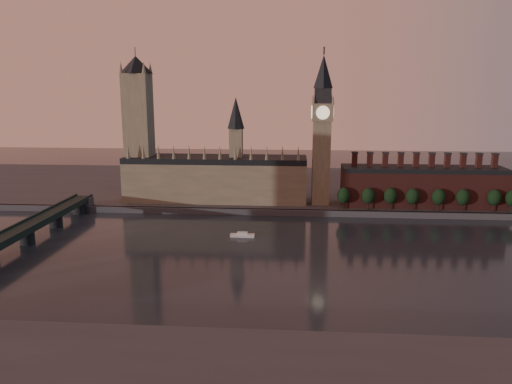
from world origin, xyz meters
TOP-DOWN VIEW (x-y plane):
  - ground at (0.00, 0.00)m, footprint 900.00×900.00m
  - north_bank at (0.00, 178.04)m, footprint 900.00×182.00m
  - palace_of_westminster at (-64.41, 114.91)m, footprint 130.00×30.30m
  - victoria_tower at (-120.00, 115.00)m, footprint 24.00×24.00m
  - big_ben at (10.00, 110.00)m, footprint 15.00×15.00m
  - chimney_block at (80.00, 110.00)m, footprint 110.00×25.00m
  - embankment_tree_0 at (24.86, 94.81)m, footprint 8.60×8.60m
  - embankment_tree_1 at (41.16, 94.16)m, footprint 8.60×8.60m
  - embankment_tree_2 at (56.00, 95.47)m, footprint 8.60×8.60m
  - embankment_tree_3 at (70.42, 94.94)m, footprint 8.60×8.60m
  - embankment_tree_4 at (87.20, 94.18)m, footprint 8.60×8.60m
  - embankment_tree_5 at (102.94, 94.72)m, footprint 8.60×8.60m
  - embankment_tree_6 at (123.25, 95.21)m, footprint 8.60×8.60m
  - embankment_tree_7 at (134.33, 94.23)m, footprint 8.60×8.60m
  - westminster_bridge at (-155.00, -2.70)m, footprint 14.00×200.00m
  - river_boat at (-38.07, 38.94)m, footprint 14.16×4.40m

SIDE VIEW (x-z plane):
  - ground at x=0.00m, z-range 0.00..0.00m
  - river_boat at x=-38.07m, z-range -0.33..2.48m
  - north_bank at x=0.00m, z-range 0.00..4.00m
  - westminster_bridge at x=-155.00m, z-range 1.66..13.21m
  - embankment_tree_0 at x=24.86m, z-range 6.03..20.91m
  - embankment_tree_1 at x=41.16m, z-range 6.03..20.91m
  - embankment_tree_2 at x=56.00m, z-range 6.03..20.91m
  - embankment_tree_3 at x=70.42m, z-range 6.03..20.91m
  - embankment_tree_4 at x=87.20m, z-range 6.03..20.91m
  - embankment_tree_5 at x=102.94m, z-range 6.03..20.91m
  - embankment_tree_6 at x=123.25m, z-range 6.03..20.91m
  - embankment_tree_7 at x=134.33m, z-range 6.03..20.91m
  - chimney_block at x=80.00m, z-range -0.68..36.32m
  - palace_of_westminster at x=-64.41m, z-range -15.37..58.63m
  - big_ben at x=10.00m, z-range 3.33..110.33m
  - victoria_tower at x=-120.00m, z-range 5.09..113.09m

